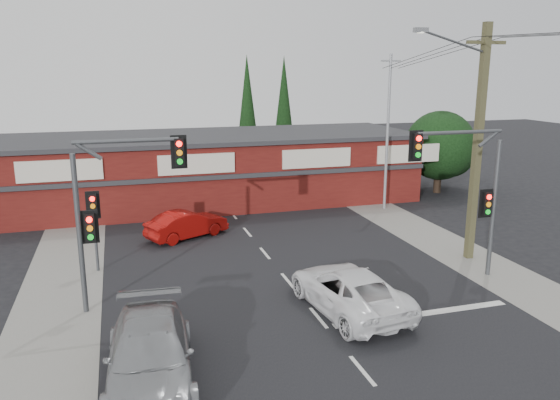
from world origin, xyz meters
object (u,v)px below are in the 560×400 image
object	(u,v)px
white_suv	(349,289)
shop_building	(204,168)
silver_suv	(150,356)
utility_pole	(476,136)
red_sedan	(187,224)

from	to	relation	value
white_suv	shop_building	size ratio (longest dim) A/B	0.20
silver_suv	white_suv	bearing A→B (deg)	25.50
white_suv	shop_building	distance (m)	17.62
silver_suv	shop_building	xyz separation A→B (m)	(4.64, 20.13, 1.33)
utility_pole	shop_building	bearing A→B (deg)	123.76
white_suv	utility_pole	xyz separation A→B (m)	(7.15, 3.43, 4.64)
utility_pole	red_sedan	bearing A→B (deg)	149.94
utility_pole	white_suv	bearing A→B (deg)	-154.37
white_suv	silver_suv	world-z (taller)	silver_suv
silver_suv	red_sedan	distance (m)	13.00
white_suv	silver_suv	size ratio (longest dim) A/B	0.97
white_suv	shop_building	bearing A→B (deg)	-89.23
shop_building	utility_pole	bearing A→B (deg)	-56.24
utility_pole	silver_suv	bearing A→B (deg)	-156.33
red_sedan	silver_suv	bearing A→B (deg)	142.35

